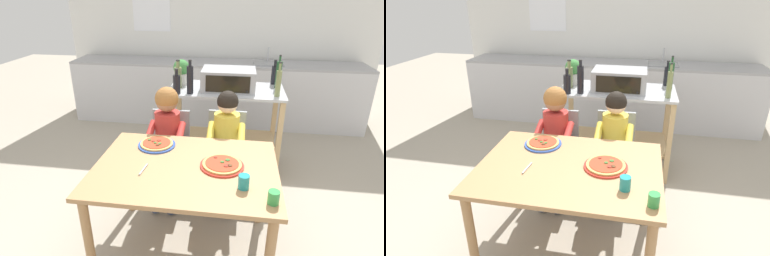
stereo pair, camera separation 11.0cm
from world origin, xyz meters
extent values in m
plane|color=#A89E8C|center=(0.00, 1.19, 0.00)|extent=(11.87, 11.87, 0.00)
cube|color=white|center=(0.00, 3.03, 1.35)|extent=(4.56, 0.12, 2.70)
cube|color=white|center=(-0.99, 2.96, 1.65)|extent=(0.56, 0.01, 0.80)
cube|color=silver|center=(0.00, 2.62, 0.43)|extent=(4.11, 0.60, 0.86)
cube|color=#9E9EA3|center=(0.00, 2.62, 0.87)|extent=(4.11, 0.60, 0.03)
cube|color=gray|center=(0.72, 2.62, 0.88)|extent=(0.40, 0.33, 0.02)
cylinder|color=#B7BABF|center=(0.72, 2.74, 0.99)|extent=(0.02, 0.02, 0.20)
cube|color=#B7BABF|center=(0.20, 1.33, 0.88)|extent=(1.17, 0.61, 0.02)
cube|color=tan|center=(0.20, 1.33, 0.31)|extent=(1.08, 0.56, 0.02)
cube|color=tan|center=(-0.34, 1.06, 0.43)|extent=(0.05, 0.05, 0.86)
cube|color=tan|center=(0.75, 1.06, 0.43)|extent=(0.05, 0.05, 0.86)
cube|color=tan|center=(-0.34, 1.59, 0.43)|extent=(0.05, 0.05, 0.86)
cube|color=tan|center=(0.75, 1.59, 0.43)|extent=(0.05, 0.05, 0.86)
cube|color=#999BA0|center=(0.22, 1.30, 0.99)|extent=(0.53, 0.36, 0.21)
cube|color=black|center=(0.22, 1.12, 0.99)|extent=(0.42, 0.01, 0.16)
cylinder|color=black|center=(0.41, 1.11, 0.93)|extent=(0.02, 0.01, 0.02)
cylinder|color=black|center=(0.70, 1.58, 0.99)|extent=(0.07, 0.07, 0.20)
cylinder|color=black|center=(0.70, 1.58, 1.11)|extent=(0.03, 0.03, 0.05)
cylinder|color=black|center=(0.70, 1.58, 1.14)|extent=(0.03, 0.03, 0.01)
cylinder|color=olive|center=(-0.29, 1.29, 0.99)|extent=(0.07, 0.07, 0.21)
cylinder|color=olive|center=(-0.29, 1.29, 1.13)|extent=(0.04, 0.04, 0.06)
cylinder|color=black|center=(-0.29, 1.29, 1.17)|extent=(0.04, 0.04, 0.01)
cylinder|color=black|center=(-0.14, 1.12, 1.02)|extent=(0.06, 0.06, 0.27)
cylinder|color=black|center=(-0.14, 1.12, 1.18)|extent=(0.03, 0.03, 0.05)
cylinder|color=black|center=(-0.14, 1.12, 1.21)|extent=(0.03, 0.03, 0.01)
cylinder|color=#1E4723|center=(0.72, 1.42, 1.03)|extent=(0.06, 0.06, 0.28)
cylinder|color=#1E4723|center=(0.72, 1.42, 1.19)|extent=(0.02, 0.02, 0.05)
cylinder|color=black|center=(0.72, 1.42, 1.22)|extent=(0.02, 0.02, 0.01)
cylinder|color=black|center=(-0.27, 1.09, 0.98)|extent=(0.07, 0.07, 0.18)
cylinder|color=black|center=(-0.27, 1.09, 1.10)|extent=(0.03, 0.03, 0.05)
cylinder|color=black|center=(-0.27, 1.09, 1.13)|extent=(0.03, 0.03, 0.01)
cylinder|color=olive|center=(0.70, 1.14, 1.01)|extent=(0.05, 0.05, 0.25)
cylinder|color=olive|center=(0.70, 1.14, 1.17)|extent=(0.02, 0.02, 0.07)
cylinder|color=black|center=(0.70, 1.14, 1.21)|extent=(0.02, 0.02, 0.01)
cylinder|color=beige|center=(-0.28, 1.44, 0.95)|extent=(0.14, 0.14, 0.12)
sphere|color=#428942|center=(-0.28, 1.44, 1.07)|extent=(0.17, 0.17, 0.17)
cube|color=#AD7F51|center=(0.00, 0.00, 0.72)|extent=(1.23, 0.92, 0.03)
cylinder|color=#AD7F51|center=(-0.56, -0.40, 0.35)|extent=(0.06, 0.06, 0.70)
cylinder|color=#AD7F51|center=(-0.56, 0.40, 0.35)|extent=(0.06, 0.06, 0.70)
cylinder|color=#AD7F51|center=(0.56, 0.40, 0.35)|extent=(0.06, 0.06, 0.70)
cube|color=gray|center=(-0.27, 0.65, 0.44)|extent=(0.36, 0.36, 0.04)
cube|color=gray|center=(-0.27, 0.81, 0.63)|extent=(0.34, 0.03, 0.38)
cylinder|color=gray|center=(-0.12, 0.50, 0.22)|extent=(0.03, 0.03, 0.42)
cylinder|color=gray|center=(-0.42, 0.50, 0.22)|extent=(0.03, 0.03, 0.42)
cylinder|color=gray|center=(-0.12, 0.80, 0.22)|extent=(0.03, 0.03, 0.42)
cylinder|color=gray|center=(-0.42, 0.80, 0.22)|extent=(0.03, 0.03, 0.42)
cube|color=gray|center=(0.24, 0.70, 0.44)|extent=(0.36, 0.36, 0.04)
cube|color=gray|center=(0.24, 0.86, 0.63)|extent=(0.34, 0.03, 0.38)
cylinder|color=gray|center=(0.39, 0.55, 0.22)|extent=(0.03, 0.03, 0.42)
cylinder|color=gray|center=(0.09, 0.55, 0.22)|extent=(0.03, 0.03, 0.42)
cylinder|color=gray|center=(0.39, 0.85, 0.22)|extent=(0.03, 0.03, 0.42)
cylinder|color=gray|center=(0.09, 0.85, 0.22)|extent=(0.03, 0.03, 0.42)
cube|color=#424C6B|center=(-0.20, 0.51, 0.48)|extent=(0.10, 0.30, 0.10)
cylinder|color=#424C6B|center=(-0.20, 0.38, 0.24)|extent=(0.08, 0.08, 0.44)
cube|color=#424C6B|center=(-0.34, 0.51, 0.48)|extent=(0.10, 0.30, 0.10)
cylinder|color=#424C6B|center=(-0.34, 0.38, 0.24)|extent=(0.08, 0.08, 0.44)
cylinder|color=#BC332D|center=(-0.14, 0.55, 0.71)|extent=(0.06, 0.26, 0.15)
cylinder|color=#BC332D|center=(-0.40, 0.55, 0.71)|extent=(0.06, 0.26, 0.15)
cylinder|color=#BC332D|center=(-0.27, 0.65, 0.67)|extent=(0.22, 0.22, 0.38)
sphere|color=#A37556|center=(-0.27, 0.65, 0.96)|extent=(0.19, 0.19, 0.19)
sphere|color=#9E6633|center=(-0.27, 0.65, 0.98)|extent=(0.20, 0.20, 0.20)
cube|color=#424C6B|center=(0.31, 0.56, 0.48)|extent=(0.10, 0.30, 0.10)
cylinder|color=#424C6B|center=(0.31, 0.43, 0.24)|extent=(0.08, 0.08, 0.44)
cube|color=#424C6B|center=(0.17, 0.56, 0.48)|extent=(0.10, 0.30, 0.10)
cylinder|color=#424C6B|center=(0.17, 0.43, 0.24)|extent=(0.08, 0.08, 0.44)
cylinder|color=yellow|center=(0.37, 0.60, 0.70)|extent=(0.06, 0.26, 0.15)
cylinder|color=yellow|center=(0.11, 0.60, 0.70)|extent=(0.06, 0.26, 0.15)
cylinder|color=yellow|center=(0.24, 0.70, 0.67)|extent=(0.22, 0.22, 0.37)
sphere|color=beige|center=(0.24, 0.70, 0.95)|extent=(0.17, 0.17, 0.17)
sphere|color=black|center=(0.24, 0.70, 0.96)|extent=(0.18, 0.18, 0.18)
cylinder|color=#3356B7|center=(-0.27, 0.27, 0.74)|extent=(0.28, 0.28, 0.01)
cylinder|color=tan|center=(-0.27, 0.27, 0.75)|extent=(0.25, 0.25, 0.01)
cylinder|color=#B23D23|center=(-0.27, 0.27, 0.76)|extent=(0.21, 0.21, 0.00)
cylinder|color=#563319|center=(-0.25, 0.22, 0.76)|extent=(0.03, 0.03, 0.01)
cylinder|color=#386628|center=(-0.33, 0.30, 0.76)|extent=(0.02, 0.02, 0.01)
cylinder|color=maroon|center=(-0.30, 0.28, 0.76)|extent=(0.03, 0.03, 0.01)
cylinder|color=#386628|center=(-0.24, 0.25, 0.76)|extent=(0.03, 0.03, 0.01)
cylinder|color=#386628|center=(-0.28, 0.26, 0.76)|extent=(0.02, 0.02, 0.01)
cylinder|color=maroon|center=(-0.26, 0.30, 0.76)|extent=(0.03, 0.03, 0.01)
cylinder|color=red|center=(0.24, 0.03, 0.74)|extent=(0.30, 0.30, 0.01)
cylinder|color=tan|center=(0.24, 0.03, 0.75)|extent=(0.26, 0.26, 0.01)
cylinder|color=#B23D23|center=(0.24, 0.03, 0.76)|extent=(0.23, 0.23, 0.00)
cylinder|color=#563319|center=(0.30, 0.00, 0.76)|extent=(0.03, 0.03, 0.01)
cylinder|color=maroon|center=(0.19, 0.10, 0.76)|extent=(0.02, 0.02, 0.01)
cylinder|color=maroon|center=(0.27, -0.01, 0.76)|extent=(0.03, 0.03, 0.01)
cylinder|color=#386628|center=(0.28, 0.07, 0.76)|extent=(0.03, 0.03, 0.01)
cylinder|color=#386628|center=(0.24, 0.04, 0.76)|extent=(0.03, 0.03, 0.01)
cylinder|color=teal|center=(0.39, -0.20, 0.77)|extent=(0.07, 0.07, 0.09)
cylinder|color=green|center=(0.55, -0.33, 0.77)|extent=(0.07, 0.07, 0.08)
cylinder|color=#B7BABF|center=(-0.27, -0.09, 0.74)|extent=(0.03, 0.14, 0.01)
camera|label=1|loc=(0.31, -1.82, 1.82)|focal=29.46mm
camera|label=2|loc=(0.42, -1.80, 1.82)|focal=29.46mm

